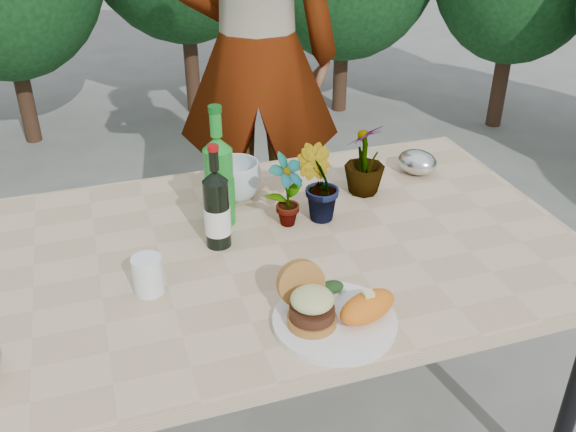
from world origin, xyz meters
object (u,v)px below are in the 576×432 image
object	(u,v)px
dinner_plate	(335,321)
person	(256,57)
patio_table	(279,261)
wine_bottle	(217,210)

from	to	relation	value
dinner_plate	person	bearing A→B (deg)	81.22
patio_table	dinner_plate	world-z (taller)	dinner_plate
dinner_plate	wine_bottle	bearing A→B (deg)	113.29
dinner_plate	wine_bottle	size ratio (longest dim) A/B	0.97
dinner_plate	person	size ratio (longest dim) A/B	0.15
person	patio_table	bearing A→B (deg)	93.82
wine_bottle	dinner_plate	bearing A→B (deg)	-76.01
wine_bottle	person	xyz separation A→B (m)	(0.39, 1.02, 0.08)
patio_table	dinner_plate	size ratio (longest dim) A/B	5.71
wine_bottle	person	bearing A→B (deg)	59.63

